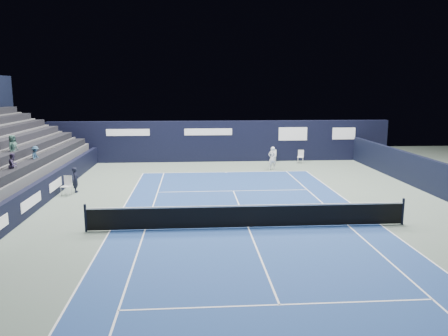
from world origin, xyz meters
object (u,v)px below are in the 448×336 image
(tennis_net, at_px, (248,216))
(tennis_player, at_px, (272,158))
(folding_chair_back_a, at_px, (273,154))
(line_judge_chair, at_px, (67,184))
(folding_chair_back_b, at_px, (301,156))

(tennis_net, xyz_separation_m, tennis_player, (3.28, 12.64, 0.29))
(folding_chair_back_a, xyz_separation_m, line_judge_chair, (-12.77, -9.74, -0.05))
(tennis_player, bearing_deg, tennis_net, -104.56)
(line_judge_chair, bearing_deg, folding_chair_back_b, 48.99)
(line_judge_chair, xyz_separation_m, tennis_net, (8.80, -6.16, -0.07))
(line_judge_chair, relative_size, tennis_player, 0.64)
(folding_chair_back_a, bearing_deg, tennis_player, -81.32)
(folding_chair_back_a, relative_size, tennis_net, 0.07)
(folding_chair_back_a, distance_m, tennis_net, 16.39)
(folding_chair_back_a, relative_size, folding_chair_back_b, 0.98)
(folding_chair_back_a, bearing_deg, tennis_net, -83.43)
(tennis_net, bearing_deg, folding_chair_back_a, 75.98)
(line_judge_chair, xyz_separation_m, tennis_player, (12.09, 6.47, 0.22))
(line_judge_chair, relative_size, tennis_net, 0.08)
(folding_chair_back_b, bearing_deg, tennis_player, -114.43)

